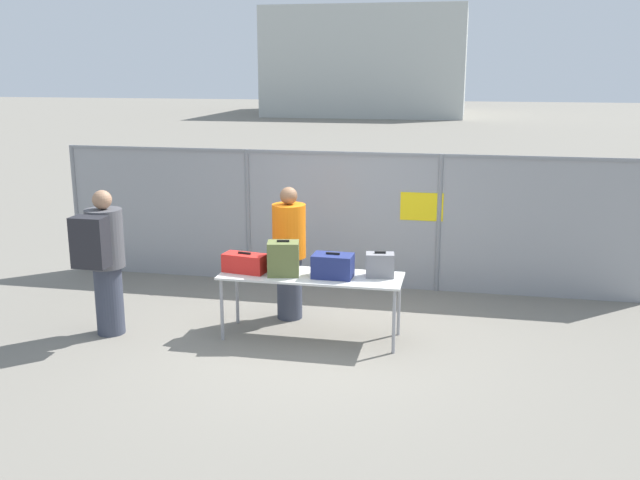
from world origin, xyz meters
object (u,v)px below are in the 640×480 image
inspection_table (311,280)px  utility_trailer (381,236)px  traveler_hooded (104,257)px  suitcase_red (245,263)px  suitcase_navy (333,266)px  suitcase_olive (283,259)px  security_worker_near (289,251)px  suitcase_grey (380,265)px

inspection_table → utility_trailer: 3.55m
traveler_hooded → utility_trailer: traveler_hooded is taller
inspection_table → suitcase_red: 0.81m
suitcase_navy → utility_trailer: 3.59m
suitcase_olive → traveler_hooded: (-2.09, -0.34, -0.01)m
suitcase_olive → suitcase_navy: suitcase_olive is taller
inspection_table → security_worker_near: bearing=124.0°
inspection_table → utility_trailer: inspection_table is taller
suitcase_red → security_worker_near: security_worker_near is taller
traveler_hooded → utility_trailer: bearing=61.9°
suitcase_navy → suitcase_olive: bearing=-177.2°
inspection_table → traveler_hooded: traveler_hooded is taller
security_worker_near → suitcase_navy: bearing=122.5°
inspection_table → suitcase_navy: size_ratio=4.56×
suitcase_red → suitcase_navy: size_ratio=1.15×
inspection_table → suitcase_olive: 0.41m
suitcase_grey → security_worker_near: (-1.21, 0.52, -0.04)m
suitcase_navy → suitcase_grey: suitcase_grey is taller
suitcase_olive → suitcase_red: bearing=175.9°
suitcase_grey → traveler_hooded: traveler_hooded is taller
suitcase_olive → suitcase_navy: 0.58m
security_worker_near → inspection_table: bearing=110.4°
traveler_hooded → utility_trailer: size_ratio=0.43×
suitcase_olive → suitcase_grey: suitcase_olive is taller
inspection_table → suitcase_olive: size_ratio=5.06×
suitcase_red → suitcase_grey: suitcase_grey is taller
inspection_table → suitcase_olive: suitcase_olive is taller
suitcase_navy → security_worker_near: 0.95m
suitcase_olive → security_worker_near: (-0.10, 0.68, -0.10)m
inspection_table → utility_trailer: (0.41, 3.51, -0.28)m
suitcase_red → traveler_hooded: traveler_hooded is taller
suitcase_navy → suitcase_grey: (0.53, 0.14, 0.00)m
suitcase_olive → utility_trailer: size_ratio=0.10×
suitcase_navy → security_worker_near: (-0.68, 0.66, -0.03)m
suitcase_red → security_worker_near: 0.75m
suitcase_olive → suitcase_navy: bearing=2.8°
utility_trailer → suitcase_navy: bearing=-92.3°
inspection_table → suitcase_grey: size_ratio=6.13×
suitcase_grey → utility_trailer: 3.47m
suitcase_olive → suitcase_grey: (1.11, 0.16, -0.06)m
suitcase_grey → suitcase_olive: bearing=-171.6°
suitcase_red → security_worker_near: size_ratio=0.32×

